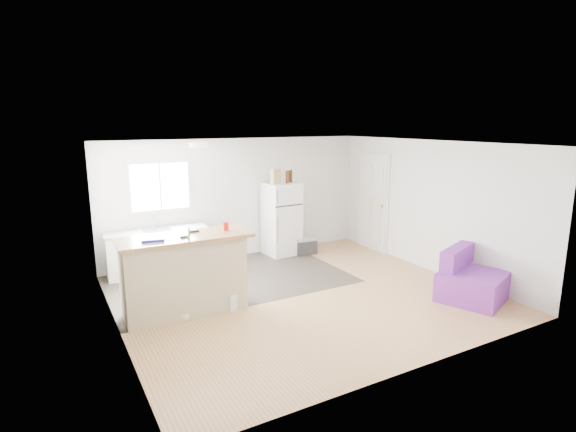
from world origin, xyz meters
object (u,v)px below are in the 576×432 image
(mop, at_px, (186,303))
(bottle_right, at_px, (291,176))
(blue_tray, at_px, (153,239))
(bottle_left, at_px, (287,177))
(purple_seat, at_px, (470,281))
(peninsula, at_px, (185,274))
(red_cup, at_px, (226,226))
(refrigerator, at_px, (282,219))
(cardboard_box, at_px, (276,176))
(cleaner_jug, at_px, (232,302))
(kitchen_cabinets, at_px, (158,251))
(cooler, at_px, (305,245))

(mop, xyz_separation_m, bottle_right, (2.90, 2.15, 1.39))
(blue_tray, xyz_separation_m, bottle_left, (3.14, 1.89, 0.46))
(purple_seat, height_order, bottle_left, bottle_left)
(peninsula, relative_size, red_cup, 15.67)
(refrigerator, relative_size, cardboard_box, 4.99)
(red_cup, bearing_deg, cardboard_box, 45.78)
(cleaner_jug, bearing_deg, cardboard_box, 35.72)
(kitchen_cabinets, height_order, bottle_left, bottle_left)
(peninsula, bearing_deg, cooler, 30.12)
(kitchen_cabinets, relative_size, cardboard_box, 6.17)
(peninsula, relative_size, refrigerator, 1.26)
(cooler, bearing_deg, purple_seat, -68.50)
(bottle_left, bearing_deg, peninsula, -145.78)
(mop, bearing_deg, purple_seat, -13.66)
(cleaner_jug, xyz_separation_m, mop, (-0.67, 0.06, 0.10))
(bottle_right, bearing_deg, purple_seat, -71.68)
(purple_seat, relative_size, red_cup, 9.93)
(purple_seat, distance_m, cleaner_jug, 3.69)
(kitchen_cabinets, height_order, purple_seat, kitchen_cabinets)
(purple_seat, xyz_separation_m, cardboard_box, (-1.57, 3.54, 1.37))
(kitchen_cabinets, bearing_deg, blue_tray, -100.07)
(red_cup, distance_m, bottle_left, 2.77)
(peninsula, xyz_separation_m, mop, (-0.06, -0.22, -0.35))
(refrigerator, distance_m, blue_tray, 3.64)
(cooler, relative_size, bottle_left, 1.95)
(refrigerator, distance_m, mop, 3.46)
(red_cup, bearing_deg, blue_tray, -175.99)
(cardboard_box, bearing_deg, peninsula, -142.69)
(red_cup, bearing_deg, kitchen_cabinets, 106.89)
(cooler, bearing_deg, peninsula, -145.81)
(kitchen_cabinets, bearing_deg, peninsula, -88.30)
(blue_tray, relative_size, bottle_right, 1.20)
(refrigerator, xyz_separation_m, blue_tray, (-3.04, -1.96, 0.42))
(refrigerator, xyz_separation_m, bottle_right, (0.22, 0.01, 0.87))
(cooler, height_order, blue_tray, blue_tray)
(blue_tray, distance_m, cardboard_box, 3.50)
(kitchen_cabinets, height_order, peninsula, peninsula)
(purple_seat, height_order, red_cup, red_cup)
(peninsula, bearing_deg, kitchen_cabinets, 88.93)
(peninsula, xyz_separation_m, cleaner_jug, (0.61, -0.28, -0.45))
(red_cup, distance_m, bottle_right, 2.92)
(cooler, distance_m, mop, 3.65)
(cooler, relative_size, bottle_right, 1.95)
(cooler, height_order, purple_seat, purple_seat)
(refrigerator, height_order, blue_tray, refrigerator)
(purple_seat, height_order, mop, mop)
(peninsula, relative_size, bottle_right, 7.52)
(mop, distance_m, blue_tray, 1.02)
(cooler, bearing_deg, cardboard_box, 167.61)
(blue_tray, bearing_deg, bottle_left, 31.12)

